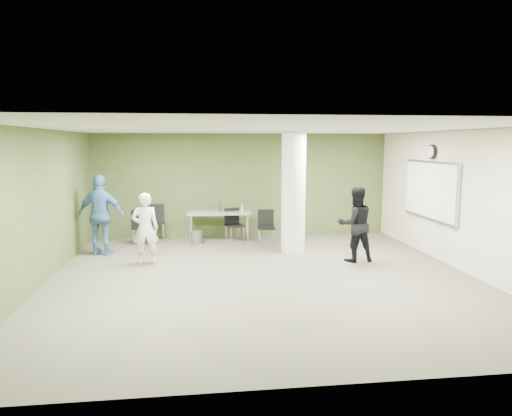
{
  "coord_description": "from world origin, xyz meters",
  "views": [
    {
      "loc": [
        -1.16,
        -8.36,
        2.52
      ],
      "look_at": [
        -0.0,
        1.0,
        1.19
      ],
      "focal_mm": 32.0,
      "sensor_mm": 36.0,
      "label": 1
    }
  ],
  "objects": [
    {
      "name": "floor",
      "position": [
        0.0,
        0.0,
        0.0
      ],
      "size": [
        8.0,
        8.0,
        0.0
      ],
      "primitive_type": "plane",
      "color": "#545242",
      "rests_on": "ground"
    },
    {
      "name": "ceiling",
      "position": [
        0.0,
        0.0,
        2.8
      ],
      "size": [
        8.0,
        8.0,
        0.0
      ],
      "primitive_type": "plane",
      "rotation": [
        3.14,
        0.0,
        0.0
      ],
      "color": "white",
      "rests_on": "wall_back"
    },
    {
      "name": "wall_back",
      "position": [
        0.0,
        4.0,
        1.4
      ],
      "size": [
        8.0,
        2.8,
        0.02
      ],
      "primitive_type": "cube",
      "rotation": [
        1.57,
        0.0,
        0.0
      ],
      "color": "#4A5528",
      "rests_on": "floor"
    },
    {
      "name": "wall_left",
      "position": [
        -4.0,
        0.0,
        1.4
      ],
      "size": [
        0.02,
        8.0,
        2.8
      ],
      "primitive_type": "cube",
      "color": "#4A5528",
      "rests_on": "floor"
    },
    {
      "name": "wall_right_cream",
      "position": [
        4.0,
        0.0,
        1.4
      ],
      "size": [
        0.02,
        8.0,
        2.8
      ],
      "primitive_type": "cube",
      "color": "beige",
      "rests_on": "floor"
    },
    {
      "name": "column",
      "position": [
        1.0,
        2.0,
        1.4
      ],
      "size": [
        0.56,
        0.56,
        2.8
      ],
      "primitive_type": "cylinder",
      "color": "silver",
      "rests_on": "floor"
    },
    {
      "name": "whiteboard",
      "position": [
        3.92,
        1.2,
        1.5
      ],
      "size": [
        0.05,
        2.3,
        1.3
      ],
      "color": "silver",
      "rests_on": "wall_right_cream"
    },
    {
      "name": "wall_clock",
      "position": [
        3.92,
        1.2,
        2.35
      ],
      "size": [
        0.06,
        0.32,
        0.32
      ],
      "color": "black",
      "rests_on": "wall_right_cream"
    },
    {
      "name": "folding_table",
      "position": [
        -0.67,
        3.39,
        0.72
      ],
      "size": [
        1.65,
        0.77,
        1.02
      ],
      "rotation": [
        0.0,
        0.0,
        -0.04
      ],
      "color": "gray",
      "rests_on": "floor"
    },
    {
      "name": "wastebasket",
      "position": [
        -1.26,
        3.13,
        0.16
      ],
      "size": [
        0.28,
        0.28,
        0.32
      ],
      "primitive_type": "cylinder",
      "color": "#4C4C4C",
      "rests_on": "floor"
    },
    {
      "name": "chair_back_left",
      "position": [
        -2.62,
        3.08,
        0.53
      ],
      "size": [
        0.54,
        0.54,
        0.91
      ],
      "rotation": [
        0.0,
        0.0,
        2.93
      ],
      "color": "black",
      "rests_on": "floor"
    },
    {
      "name": "chair_back_right",
      "position": [
        -2.34,
        3.56,
        0.59
      ],
      "size": [
        0.55,
        0.55,
        1.0
      ],
      "rotation": [
        0.0,
        0.0,
        3.26
      ],
      "color": "black",
      "rests_on": "floor"
    },
    {
      "name": "chair_table_left",
      "position": [
        -0.3,
        3.37,
        0.5
      ],
      "size": [
        0.54,
        0.54,
        0.86
      ],
      "rotation": [
        0.0,
        0.0,
        0.32
      ],
      "color": "black",
      "rests_on": "floor"
    },
    {
      "name": "chair_table_right",
      "position": [
        0.49,
        2.93,
        0.5
      ],
      "size": [
        0.46,
        0.46,
        0.86
      ],
      "rotation": [
        0.0,
        0.0,
        -0.06
      ],
      "color": "black",
      "rests_on": "floor"
    },
    {
      "name": "woman_white",
      "position": [
        -2.32,
        1.3,
        0.76
      ],
      "size": [
        0.6,
        0.43,
        1.51
      ],
      "primitive_type": "imported",
      "rotation": [
        0.0,
        0.0,
        3.27
      ],
      "color": "white",
      "rests_on": "floor"
    },
    {
      "name": "man_black",
      "position": [
        2.15,
        0.95,
        0.81
      ],
      "size": [
        0.83,
        0.67,
        1.63
      ],
      "primitive_type": "imported",
      "rotation": [
        0.0,
        0.0,
        3.21
      ],
      "color": "black",
      "rests_on": "floor"
    },
    {
      "name": "man_blue",
      "position": [
        -3.4,
        2.21,
        0.92
      ],
      "size": [
        1.15,
        0.66,
        1.84
      ],
      "primitive_type": "imported",
      "rotation": [
        0.0,
        0.0,
        2.94
      ],
      "color": "teal",
      "rests_on": "floor"
    }
  ]
}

